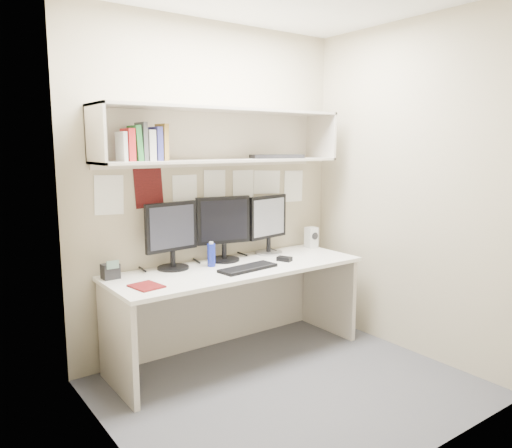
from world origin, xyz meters
TOP-DOWN VIEW (x-y plane):
  - floor at (0.00, 0.00)m, footprint 2.40×2.00m
  - wall_back at (0.00, 1.00)m, footprint 2.40×0.02m
  - wall_front at (0.00, -1.00)m, footprint 2.40×0.02m
  - wall_left at (-1.20, 0.00)m, footprint 0.02×2.00m
  - wall_right at (1.20, 0.00)m, footprint 0.02×2.00m
  - desk at (0.00, 0.65)m, footprint 2.00×0.70m
  - overhead_hutch at (0.00, 0.86)m, footprint 2.00×0.38m
  - pinned_papers at (0.00, 0.99)m, footprint 1.92×0.01m
  - monitor_left at (-0.43, 0.87)m, footprint 0.43×0.24m
  - monitor_center at (0.02, 0.87)m, footprint 0.44×0.24m
  - monitor_right at (0.47, 0.87)m, footprint 0.43×0.23m
  - keyboard at (0.01, 0.51)m, footprint 0.48×0.21m
  - mouse at (0.40, 0.57)m, footprint 0.11×0.13m
  - speaker at (0.94, 0.84)m, footprint 0.10×0.10m
  - blue_bottle at (-0.16, 0.76)m, footprint 0.06×0.06m
  - maroon_notebook at (-0.80, 0.53)m, footprint 0.20×0.23m
  - desk_phone at (-0.91, 0.87)m, footprint 0.12×0.10m
  - book_stack at (-0.66, 0.81)m, footprint 0.33×0.16m
  - hutch_tray at (0.49, 0.79)m, footprint 0.46×0.28m

SIDE VIEW (x-z plane):
  - floor at x=0.00m, z-range -0.01..0.01m
  - desk at x=0.00m, z-range 0.00..0.73m
  - maroon_notebook at x=-0.80m, z-range 0.73..0.74m
  - keyboard at x=0.01m, z-range 0.73..0.75m
  - mouse at x=0.40m, z-range 0.73..0.76m
  - desk_phone at x=-0.91m, z-range 0.72..0.85m
  - blue_bottle at x=-0.16m, z-range 0.73..0.92m
  - speaker at x=0.94m, z-range 0.73..0.92m
  - monitor_right at x=0.47m, z-range 0.75..1.25m
  - monitor_left at x=-0.43m, z-range 0.75..1.25m
  - monitor_center at x=0.02m, z-range 0.75..1.26m
  - pinned_papers at x=0.00m, z-range 1.01..1.49m
  - wall_back at x=0.00m, z-range 0.00..2.60m
  - wall_front at x=0.00m, z-range 0.00..2.60m
  - wall_left at x=-1.20m, z-range 0.00..2.60m
  - wall_right at x=1.20m, z-range 0.00..2.60m
  - hutch_tray at x=0.49m, z-range 1.54..1.57m
  - book_stack at x=-0.66m, z-range 1.52..1.79m
  - overhead_hutch at x=0.00m, z-range 1.52..1.92m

